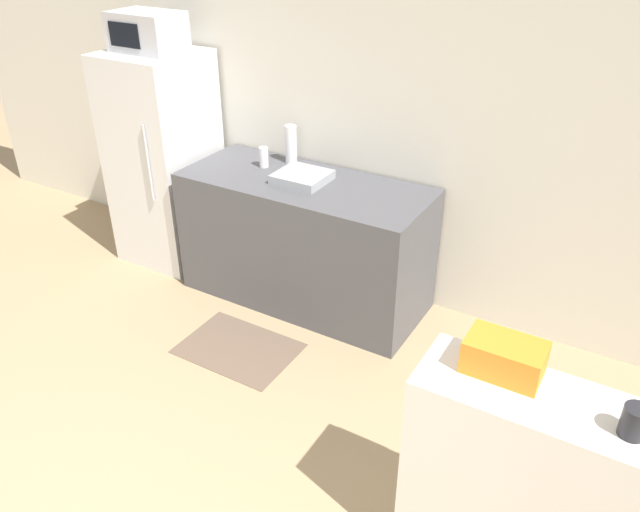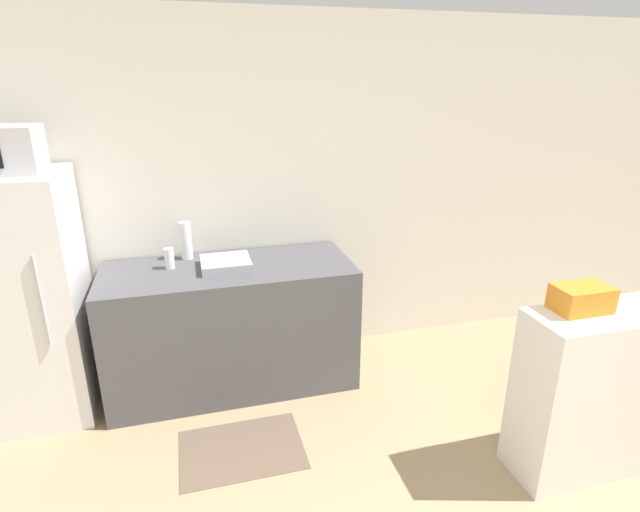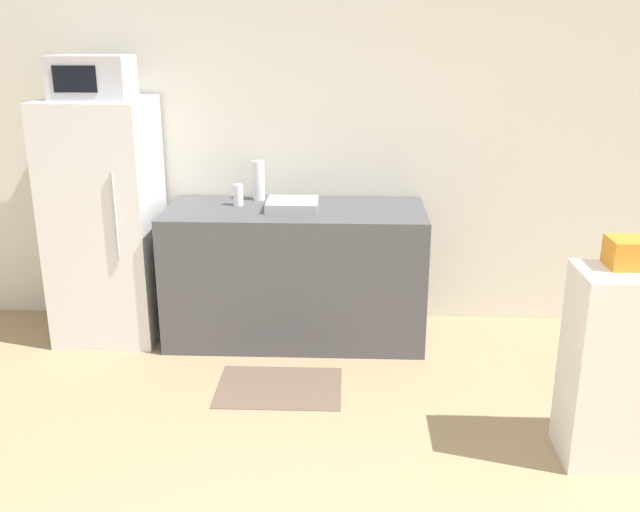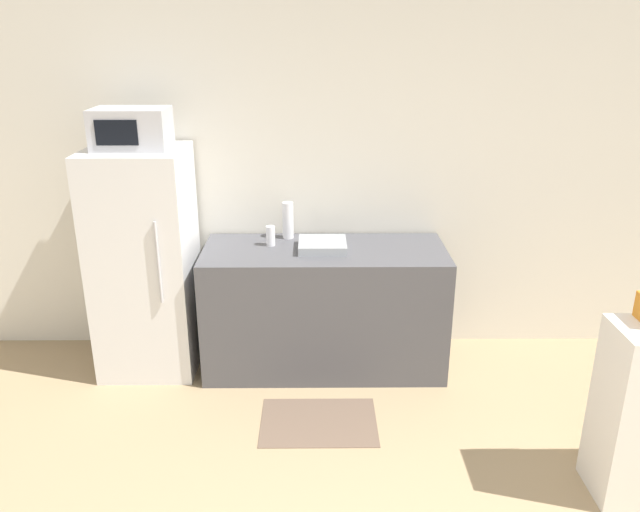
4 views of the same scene
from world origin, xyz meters
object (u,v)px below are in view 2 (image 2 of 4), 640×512
bottle_tall (186,241)px  bottle_short (169,258)px  basket (582,298)px  refrigerator (26,300)px

bottle_tall → bottle_short: bearing=-124.7°
bottle_tall → basket: 2.54m
bottle_short → basket: size_ratio=0.49×
bottle_short → basket: basket is taller
bottle_short → basket: bearing=-34.0°
refrigerator → bottle_short: refrigerator is taller
bottle_tall → refrigerator: bearing=-166.6°
bottle_tall → basket: (1.98, -1.59, 0.01)m
basket → refrigerator: bearing=155.8°
refrigerator → bottle_short: bearing=4.5°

